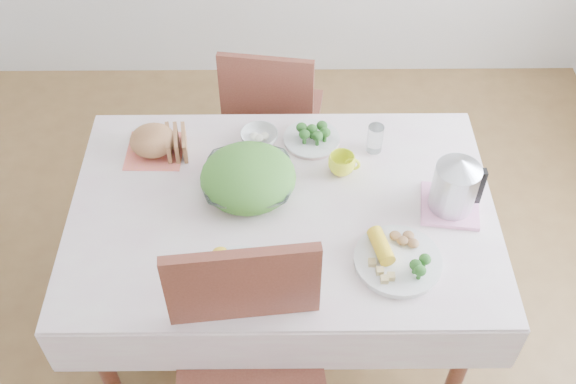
{
  "coord_description": "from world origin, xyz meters",
  "views": [
    {
      "loc": [
        0.01,
        -1.57,
        2.55
      ],
      "look_at": [
        0.02,
        0.02,
        0.82
      ],
      "focal_mm": 42.0,
      "sensor_mm": 36.0,
      "label": 1
    }
  ],
  "objects_px": {
    "chair_far": "(274,115)",
    "yellow_mug": "(342,164)",
    "dinner_plate_left": "(238,280)",
    "dinner_plate_right": "(398,261)",
    "salad_bowl": "(248,182)",
    "dining_table": "(283,272)",
    "electric_kettle": "(455,184)"
  },
  "relations": [
    {
      "from": "dining_table",
      "to": "dinner_plate_right",
      "type": "distance_m",
      "value": 0.6
    },
    {
      "from": "salad_bowl",
      "to": "dinner_plate_left",
      "type": "relative_size",
      "value": 1.22
    },
    {
      "from": "salad_bowl",
      "to": "yellow_mug",
      "type": "bearing_deg",
      "value": 14.65
    },
    {
      "from": "chair_far",
      "to": "salad_bowl",
      "type": "height_order",
      "value": "chair_far"
    },
    {
      "from": "dining_table",
      "to": "yellow_mug",
      "type": "height_order",
      "value": "yellow_mug"
    },
    {
      "from": "dining_table",
      "to": "salad_bowl",
      "type": "relative_size",
      "value": 4.36
    },
    {
      "from": "dining_table",
      "to": "yellow_mug",
      "type": "xyz_separation_m",
      "value": [
        0.22,
        0.17,
        0.43
      ]
    },
    {
      "from": "dining_table",
      "to": "chair_far",
      "type": "relative_size",
      "value": 1.51
    },
    {
      "from": "dinner_plate_left",
      "to": "dinner_plate_right",
      "type": "distance_m",
      "value": 0.53
    },
    {
      "from": "chair_far",
      "to": "yellow_mug",
      "type": "relative_size",
      "value": 9.24
    },
    {
      "from": "dining_table",
      "to": "dinner_plate_left",
      "type": "bearing_deg",
      "value": -114.4
    },
    {
      "from": "dining_table",
      "to": "chair_far",
      "type": "bearing_deg",
      "value": 92.6
    },
    {
      "from": "chair_far",
      "to": "salad_bowl",
      "type": "bearing_deg",
      "value": 92.32
    },
    {
      "from": "dinner_plate_left",
      "to": "electric_kettle",
      "type": "distance_m",
      "value": 0.81
    },
    {
      "from": "dining_table",
      "to": "yellow_mug",
      "type": "relative_size",
      "value": 13.94
    },
    {
      "from": "dinner_plate_right",
      "to": "yellow_mug",
      "type": "height_order",
      "value": "yellow_mug"
    },
    {
      "from": "salad_bowl",
      "to": "dining_table",
      "type": "bearing_deg",
      "value": -35.33
    },
    {
      "from": "dinner_plate_left",
      "to": "dinner_plate_right",
      "type": "height_order",
      "value": "dinner_plate_right"
    },
    {
      "from": "dining_table",
      "to": "electric_kettle",
      "type": "bearing_deg",
      "value": -0.45
    },
    {
      "from": "dinner_plate_left",
      "to": "yellow_mug",
      "type": "bearing_deg",
      "value": 53.62
    },
    {
      "from": "yellow_mug",
      "to": "electric_kettle",
      "type": "height_order",
      "value": "electric_kettle"
    },
    {
      "from": "salad_bowl",
      "to": "dinner_plate_right",
      "type": "height_order",
      "value": "salad_bowl"
    },
    {
      "from": "electric_kettle",
      "to": "dining_table",
      "type": "bearing_deg",
      "value": 154.99
    },
    {
      "from": "electric_kettle",
      "to": "yellow_mug",
      "type": "bearing_deg",
      "value": 129.73
    },
    {
      "from": "chair_far",
      "to": "yellow_mug",
      "type": "xyz_separation_m",
      "value": [
        0.26,
        -0.67,
        0.34
      ]
    },
    {
      "from": "dinner_plate_left",
      "to": "yellow_mug",
      "type": "height_order",
      "value": "yellow_mug"
    },
    {
      "from": "dinner_plate_right",
      "to": "electric_kettle",
      "type": "relative_size",
      "value": 1.33
    },
    {
      "from": "dining_table",
      "to": "salad_bowl",
      "type": "distance_m",
      "value": 0.45
    },
    {
      "from": "salad_bowl",
      "to": "dinner_plate_left",
      "type": "xyz_separation_m",
      "value": [
        -0.02,
        -0.4,
        -0.03
      ]
    },
    {
      "from": "dining_table",
      "to": "yellow_mug",
      "type": "bearing_deg",
      "value": 38.61
    },
    {
      "from": "electric_kettle",
      "to": "dinner_plate_right",
      "type": "bearing_deg",
      "value": -155.78
    },
    {
      "from": "dinner_plate_right",
      "to": "chair_far",
      "type": "bearing_deg",
      "value": 110.9
    }
  ]
}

